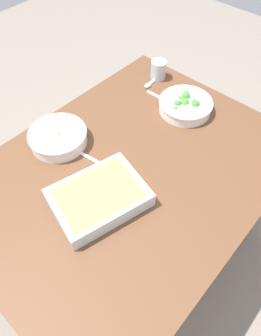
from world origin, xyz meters
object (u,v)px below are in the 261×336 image
Objects in this scene: spoon_by_stew at (64,148)px; fork_on_table at (96,162)px; stew_bowl at (58,137)px; spoon_by_broccoli at (168,101)px; drink_cup at (158,70)px; baking_dish at (99,197)px; broccoli_bowl at (185,105)px; spoon_spare at (153,81)px.

spoon_by_stew is 0.14m from fork_on_table.
stew_bowl is 1.29× the size of spoon_by_broccoli.
spoon_by_broccoli is at bearing 52.86° from drink_cup.
stew_bowl is 0.59m from drink_cup.
baking_dish is 0.74m from drink_cup.
broccoli_bowl is 0.54m from spoon_by_stew.
baking_dish is (0.57, 0.06, 0.00)m from broccoli_bowl.
spoon_by_broccoli is at bearing -178.27° from fork_on_table.
spoon_spare is (-0.64, -0.29, -0.03)m from baking_dish.
broccoli_bowl is at bearing 93.44° from spoon_by_broccoli.
drink_cup is 0.60m from spoon_by_stew.
broccoli_bowl is 0.26m from drink_cup.
fork_on_table is (-0.03, 0.18, -0.03)m from stew_bowl.
broccoli_bowl reaches higher than spoon_by_broccoli.
spoon_spare is at bearing -178.15° from spoon_by_stew.
broccoli_bowl is at bearing 65.51° from drink_cup.
spoon_by_broccoli reaches higher than fork_on_table.
spoon_spare is (0.04, 0.00, -0.03)m from drink_cup.
drink_cup is 0.59m from fork_on_table.
baking_dish is 1.97× the size of spoon_by_broccoli.
spoon_by_stew is at bearing -14.35° from spoon_by_broccoli.
spoon_by_broccoli is at bearing 160.76° from stew_bowl.
spoon_by_broccoli is (0.11, 0.15, -0.03)m from drink_cup.
drink_cup is at bearing -127.14° from spoon_by_broccoli.
stew_bowl is at bearing -104.08° from spoon_by_stew.
stew_bowl reaches higher than spoon_spare.
spoon_spare is (-0.55, 0.02, -0.03)m from stew_bowl.
spoon_by_stew is 0.99× the size of spoon_spare.
baking_dish is 1.97× the size of spoon_spare.
drink_cup is 0.49× the size of spoon_by_stew.
stew_bowl is 0.55m from broccoli_bowl.
fork_on_table is (-0.04, 0.14, -0.00)m from spoon_by_stew.
drink_cup is (-0.11, -0.23, 0.01)m from broccoli_bowl.
broccoli_bowl is at bearing 156.83° from spoon_by_stew.
broccoli_bowl is 2.68× the size of drink_cup.
spoon_by_stew is at bearing 1.85° from spoon_spare.
stew_bowl reaches higher than spoon_by_broccoli.
baking_dish is 0.70m from spoon_spare.
spoon_by_broccoli is (-0.49, 0.13, 0.00)m from spoon_by_stew.
broccoli_bowl reaches higher than baking_dish.
drink_cup reaches higher than spoon_spare.
spoon_by_broccoli is 0.16m from spoon_spare.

